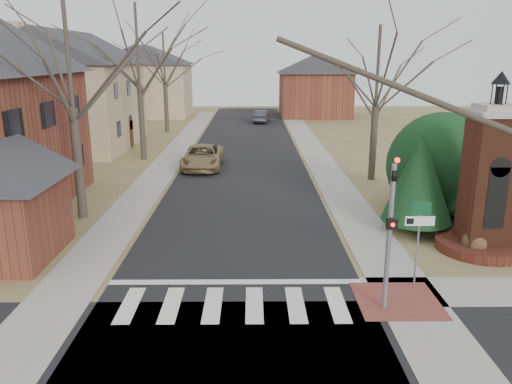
{
  "coord_description": "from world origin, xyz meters",
  "views": [
    {
      "loc": [
        0.54,
        -12.23,
        6.95
      ],
      "look_at": [
        0.69,
        6.0,
        1.97
      ],
      "focal_mm": 35.0,
      "sensor_mm": 36.0,
      "label": 1
    }
  ],
  "objects_px": {
    "traffic_signal_pole": "(390,222)",
    "brick_gate_monument": "(487,194)",
    "pickup_truck": "(203,157)",
    "distant_car": "(262,116)",
    "sign_post": "(419,227)"
  },
  "relations": [
    {
      "from": "traffic_signal_pole",
      "to": "brick_gate_monument",
      "type": "bearing_deg",
      "value": 43.24
    },
    {
      "from": "traffic_signal_pole",
      "to": "pickup_truck",
      "type": "bearing_deg",
      "value": 110.45
    },
    {
      "from": "brick_gate_monument",
      "to": "distant_car",
      "type": "relative_size",
      "value": 1.6
    },
    {
      "from": "traffic_signal_pole",
      "to": "distant_car",
      "type": "distance_m",
      "value": 41.47
    },
    {
      "from": "sign_post",
      "to": "traffic_signal_pole",
      "type": "bearing_deg",
      "value": -132.43
    },
    {
      "from": "brick_gate_monument",
      "to": "pickup_truck",
      "type": "height_order",
      "value": "brick_gate_monument"
    },
    {
      "from": "sign_post",
      "to": "pickup_truck",
      "type": "relative_size",
      "value": 0.53
    },
    {
      "from": "traffic_signal_pole",
      "to": "brick_gate_monument",
      "type": "height_order",
      "value": "brick_gate_monument"
    },
    {
      "from": "sign_post",
      "to": "pickup_truck",
      "type": "height_order",
      "value": "sign_post"
    },
    {
      "from": "sign_post",
      "to": "pickup_truck",
      "type": "distance_m",
      "value": 19.03
    },
    {
      "from": "traffic_signal_pole",
      "to": "distant_car",
      "type": "height_order",
      "value": "traffic_signal_pole"
    },
    {
      "from": "brick_gate_monument",
      "to": "distant_car",
      "type": "xyz_separation_m",
      "value": [
        -7.4,
        36.92,
        -1.5
      ]
    },
    {
      "from": "traffic_signal_pole",
      "to": "distant_car",
      "type": "relative_size",
      "value": 1.11
    },
    {
      "from": "sign_post",
      "to": "distant_car",
      "type": "distance_m",
      "value": 40.15
    },
    {
      "from": "sign_post",
      "to": "brick_gate_monument",
      "type": "height_order",
      "value": "brick_gate_monument"
    }
  ]
}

